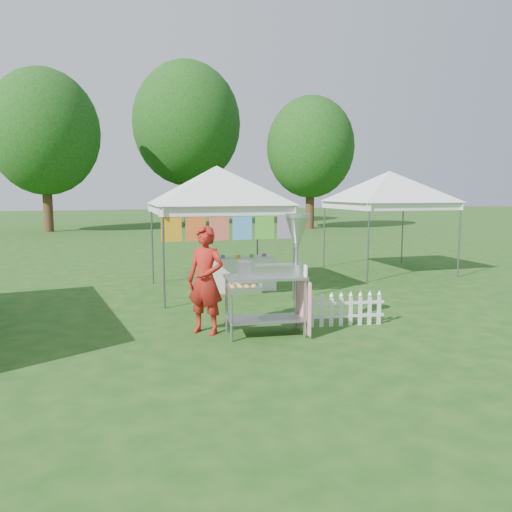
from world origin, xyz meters
name	(u,v)px	position (x,y,z in m)	size (l,w,h in m)	color
ground	(259,329)	(0.00, 0.00, 0.00)	(120.00, 120.00, 0.00)	#194915
canopy_main	(217,166)	(0.00, 3.49, 2.99)	(4.24, 4.24, 3.45)	#59595E
canopy_right	(390,171)	(5.50, 5.00, 2.99)	(4.24, 4.24, 3.45)	#59595E
tree_left	(44,132)	(-6.00, 24.00, 5.83)	(6.40, 6.40, 9.53)	#3B2515
tree_mid	(187,124)	(3.00, 28.00, 7.14)	(7.60, 7.60, 11.52)	#3B2515
tree_right	(311,148)	(10.00, 22.00, 5.18)	(5.60, 5.60, 8.42)	#3B2515
donut_cart	(278,264)	(0.21, -0.39, 1.20)	(1.54, 0.95, 2.04)	gray
vendor	(206,280)	(-0.93, 0.04, 0.92)	(0.67, 0.44, 1.83)	#A01B13
picket_fence	(346,310)	(1.56, -0.22, 0.29)	(1.43, 0.19, 0.56)	silver
display_table	(237,274)	(0.49, 3.53, 0.40)	(1.80, 0.70, 0.80)	white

